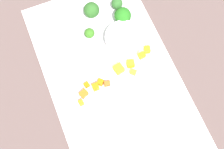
% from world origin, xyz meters
% --- Properties ---
extents(ground_plane, '(4.00, 4.00, 0.00)m').
position_xyz_m(ground_plane, '(0.00, 0.00, 0.00)').
color(ground_plane, brown).
extents(cutting_board, '(0.52, 0.30, 0.01)m').
position_xyz_m(cutting_board, '(0.00, 0.00, 0.01)').
color(cutting_board, white).
rests_on(cutting_board, ground_plane).
extents(prep_bowl, '(0.09, 0.09, 0.03)m').
position_xyz_m(prep_bowl, '(-0.07, 0.06, 0.03)').
color(prep_bowl, white).
rests_on(prep_bowl, cutting_board).
extents(carrot_dice_0, '(0.01, 0.02, 0.01)m').
position_xyz_m(carrot_dice_0, '(0.02, -0.02, 0.02)').
color(carrot_dice_0, orange).
rests_on(carrot_dice_0, cutting_board).
extents(carrot_dice_1, '(0.02, 0.01, 0.02)m').
position_xyz_m(carrot_dice_1, '(0.01, -0.05, 0.02)').
color(carrot_dice_1, orange).
rests_on(carrot_dice_1, cutting_board).
extents(carrot_dice_2, '(0.02, 0.02, 0.01)m').
position_xyz_m(carrot_dice_2, '(0.02, -0.08, 0.02)').
color(carrot_dice_2, orange).
rests_on(carrot_dice_2, cutting_board).
extents(carrot_dice_3, '(0.01, 0.01, 0.01)m').
position_xyz_m(carrot_dice_3, '(0.00, -0.07, 0.02)').
color(carrot_dice_3, orange).
rests_on(carrot_dice_3, cutting_board).
extents(carrot_dice_4, '(0.01, 0.01, 0.01)m').
position_xyz_m(carrot_dice_4, '(0.04, -0.09, 0.02)').
color(carrot_dice_4, orange).
rests_on(carrot_dice_4, cutting_board).
extents(carrot_dice_5, '(0.02, 0.02, 0.01)m').
position_xyz_m(carrot_dice_5, '(0.01, -0.03, 0.02)').
color(carrot_dice_5, orange).
rests_on(carrot_dice_5, cutting_board).
extents(pepper_dice_0, '(0.02, 0.02, 0.01)m').
position_xyz_m(pepper_dice_0, '(0.01, 0.05, 0.02)').
color(pepper_dice_0, yellow).
rests_on(pepper_dice_0, cutting_board).
extents(pepper_dice_1, '(0.02, 0.02, 0.02)m').
position_xyz_m(pepper_dice_1, '(-0.01, 0.05, 0.02)').
color(pepper_dice_1, yellow).
rests_on(pepper_dice_1, cutting_board).
extents(pepper_dice_2, '(0.03, 0.03, 0.02)m').
position_xyz_m(pepper_dice_2, '(-0.01, 0.02, 0.02)').
color(pepper_dice_2, yellow).
rests_on(pepper_dice_2, cutting_board).
extents(pepper_dice_3, '(0.02, 0.02, 0.01)m').
position_xyz_m(pepper_dice_3, '(-0.02, 0.09, 0.02)').
color(pepper_dice_3, yellow).
rests_on(pepper_dice_3, cutting_board).
extents(pepper_dice_4, '(0.02, 0.02, 0.01)m').
position_xyz_m(pepper_dice_4, '(-0.03, 0.11, 0.02)').
color(pepper_dice_4, yellow).
rests_on(pepper_dice_4, cutting_board).
extents(broccoli_floret_0, '(0.03, 0.03, 0.03)m').
position_xyz_m(broccoli_floret_0, '(-0.12, -0.01, 0.03)').
color(broccoli_floret_0, '#8DC05E').
rests_on(broccoli_floret_0, cutting_board).
extents(broccoli_floret_1, '(0.04, 0.04, 0.04)m').
position_xyz_m(broccoli_floret_1, '(-0.18, 0.02, 0.04)').
color(broccoli_floret_1, '#8EB769').
rests_on(broccoli_floret_1, cutting_board).
extents(broccoli_floret_2, '(0.04, 0.04, 0.05)m').
position_xyz_m(broccoli_floret_2, '(-0.13, 0.08, 0.04)').
color(broccoli_floret_2, '#94AD65').
rests_on(broccoli_floret_2, cutting_board).
extents(broccoli_floret_3, '(0.03, 0.03, 0.03)m').
position_xyz_m(broccoli_floret_3, '(-0.17, 0.08, 0.03)').
color(broccoli_floret_3, '#8FB958').
rests_on(broccoli_floret_3, cutting_board).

